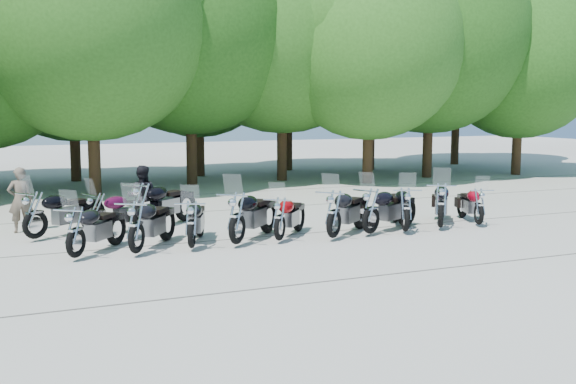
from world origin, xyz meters
name	(u,v)px	position (x,y,z in m)	size (l,w,h in m)	color
ground	(313,246)	(0.00, 0.00, 0.00)	(90.00, 90.00, 0.00)	gray
tree_3	(89,19)	(-3.57, 11.24, 6.32)	(8.70, 8.70, 10.67)	#3A2614
tree_4	(189,21)	(0.54, 13.09, 6.64)	(9.13, 9.13, 11.20)	#3A2614
tree_5	(282,28)	(4.61, 13.20, 6.57)	(9.04, 9.04, 11.10)	#3A2614
tree_6	(369,43)	(7.55, 10.82, 5.81)	(8.00, 8.00, 9.82)	#3A2614
tree_7	(430,35)	(11.20, 11.78, 6.39)	(8.79, 8.79, 10.79)	#3A2614
tree_8	(521,58)	(15.83, 11.20, 5.47)	(7.53, 7.53, 9.25)	#3A2614
tree_11	(71,53)	(-3.76, 16.43, 5.49)	(7.56, 7.56, 9.28)	#3A2614
tree_12	(198,51)	(1.80, 16.47, 5.72)	(7.88, 7.88, 9.67)	#3A2614
tree_13	(288,50)	(6.69, 17.47, 6.04)	(8.31, 8.31, 10.20)	#3A2614
tree_14	(372,54)	(10.68, 16.09, 5.83)	(8.02, 8.02, 9.84)	#3A2614
tree_15	(458,36)	(16.61, 17.02, 7.03)	(9.67, 9.67, 11.86)	#3A2614
motorcycle_0	(75,231)	(-5.25, 0.59, 0.65)	(0.70, 2.29, 1.29)	black
motorcycle_1	(136,225)	(-3.99, 0.51, 0.69)	(0.74, 2.44, 1.38)	black
motorcycle_2	(192,223)	(-2.74, 0.60, 0.64)	(0.69, 2.28, 1.29)	black
motorcycle_3	(237,216)	(-1.67, 0.58, 0.73)	(0.78, 2.57, 1.45)	black
motorcycle_4	(280,217)	(-0.58, 0.63, 0.62)	(0.67, 2.20, 1.25)	#8D0508
motorcycle_5	(334,212)	(0.74, 0.38, 0.70)	(0.75, 2.47, 1.40)	black
motorcycle_6	(371,209)	(1.84, 0.52, 0.69)	(0.74, 2.43, 1.38)	black
motorcycle_7	(406,208)	(2.81, 0.44, 0.67)	(0.72, 2.38, 1.35)	black
motorcycle_8	(441,204)	(3.97, 0.55, 0.70)	(0.76, 2.49, 1.41)	black
motorcycle_9	(479,205)	(5.22, 0.56, 0.59)	(0.64, 2.10, 1.18)	maroon
motorcycle_10	(35,213)	(-5.96, 3.08, 0.69)	(0.74, 2.44, 1.38)	black
motorcycle_11	(97,212)	(-4.50, 3.07, 0.63)	(0.68, 2.22, 1.25)	#400826
motorcycle_12	(142,204)	(-3.34, 3.35, 0.72)	(0.78, 2.55, 1.44)	black
rider_0	(20,200)	(-6.25, 4.47, 0.85)	(0.62, 0.41, 1.70)	brown
rider_1	(142,197)	(-3.22, 3.96, 0.84)	(0.82, 0.64, 1.68)	black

